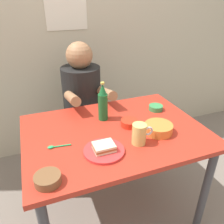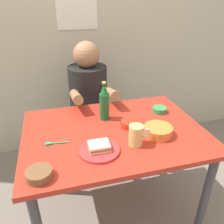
# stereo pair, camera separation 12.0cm
# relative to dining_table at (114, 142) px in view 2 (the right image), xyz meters

# --- Properties ---
(ground_plane) EXTENTS (6.00, 6.00, 0.00)m
(ground_plane) POSITION_rel_dining_table_xyz_m (0.00, 0.00, -0.65)
(ground_plane) COLOR slate
(wall_back) EXTENTS (4.40, 0.09, 2.60)m
(wall_back) POSITION_rel_dining_table_xyz_m (-0.00, 1.05, 0.65)
(wall_back) COLOR #BCB299
(wall_back) RESTS_ON ground
(dining_table) EXTENTS (1.10, 0.80, 0.74)m
(dining_table) POSITION_rel_dining_table_xyz_m (0.00, 0.00, 0.00)
(dining_table) COLOR #B72D1E
(dining_table) RESTS_ON ground
(stool) EXTENTS (0.34, 0.34, 0.45)m
(stool) POSITION_rel_dining_table_xyz_m (-0.05, 0.63, -0.30)
(stool) COLOR #4C4C51
(stool) RESTS_ON ground
(person_seated) EXTENTS (0.33, 0.56, 0.72)m
(person_seated) POSITION_rel_dining_table_xyz_m (-0.05, 0.62, 0.12)
(person_seated) COLOR black
(person_seated) RESTS_ON stool
(plate_orange) EXTENTS (0.22, 0.22, 0.01)m
(plate_orange) POSITION_rel_dining_table_xyz_m (-0.13, -0.18, 0.10)
(plate_orange) COLOR red
(plate_orange) RESTS_ON dining_table
(sandwich) EXTENTS (0.11, 0.09, 0.04)m
(sandwich) POSITION_rel_dining_table_xyz_m (-0.13, -0.18, 0.13)
(sandwich) COLOR beige
(sandwich) RESTS_ON plate_orange
(beer_mug) EXTENTS (0.13, 0.08, 0.12)m
(beer_mug) POSITION_rel_dining_table_xyz_m (0.08, -0.18, 0.15)
(beer_mug) COLOR #D1BC66
(beer_mug) RESTS_ON dining_table
(beer_bottle) EXTENTS (0.06, 0.06, 0.26)m
(beer_bottle) POSITION_rel_dining_table_xyz_m (-0.02, 0.16, 0.21)
(beer_bottle) COLOR #19602D
(beer_bottle) RESTS_ON dining_table
(soup_bowl_orange) EXTENTS (0.17, 0.17, 0.05)m
(soup_bowl_orange) POSITION_rel_dining_table_xyz_m (0.24, -0.12, 0.12)
(soup_bowl_orange) COLOR orange
(soup_bowl_orange) RESTS_ON dining_table
(condiment_bowl_brown) EXTENTS (0.12, 0.12, 0.04)m
(condiment_bowl_brown) POSITION_rel_dining_table_xyz_m (-0.44, -0.30, 0.12)
(condiment_bowl_brown) COLOR brown
(condiment_bowl_brown) RESTS_ON dining_table
(sauce_bowl_chili) EXTENTS (0.11, 0.11, 0.04)m
(sauce_bowl_chili) POSITION_rel_dining_table_xyz_m (0.11, 0.01, 0.12)
(sauce_bowl_chili) COLOR red
(sauce_bowl_chili) RESTS_ON dining_table
(dip_bowl_green) EXTENTS (0.10, 0.10, 0.03)m
(dip_bowl_green) POSITION_rel_dining_table_xyz_m (0.38, 0.15, 0.11)
(dip_bowl_green) COLOR #388C4C
(dip_bowl_green) RESTS_ON dining_table
(spoon) EXTENTS (0.13, 0.03, 0.01)m
(spoon) POSITION_rel_dining_table_xyz_m (-0.37, -0.05, 0.10)
(spoon) COLOR #26A559
(spoon) RESTS_ON dining_table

